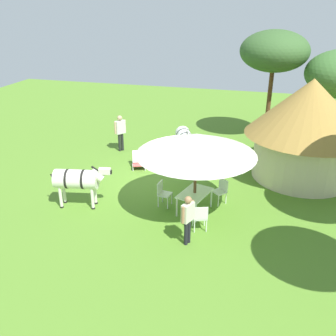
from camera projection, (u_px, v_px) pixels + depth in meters
ground_plane at (156, 183)px, 15.03m from camera, size 36.00×36.00×0.00m
thatched_hut at (307, 125)px, 14.66m from camera, size 4.85×4.85×4.05m
shade_umbrella at (196, 144)px, 11.97m from camera, size 3.93×3.93×2.84m
patio_dining_table at (195, 195)px, 12.72m from camera, size 1.48×1.17×0.74m
patio_chair_east_end at (163, 192)px, 13.18m from camera, size 0.49×0.47×0.90m
patio_chair_near_hut at (200, 216)px, 11.69m from camera, size 0.55×0.56×0.90m
patio_chair_west_end at (221, 189)px, 13.37m from camera, size 0.61×0.61×0.90m
guest_beside_umbrella at (188, 216)px, 10.89m from camera, size 0.54×0.35×1.60m
standing_watcher at (120, 130)px, 17.85m from camera, size 0.52×0.46×1.76m
striped_lounge_chair at (139, 162)px, 16.30m from camera, size 0.93×0.77×0.66m
zebra_nearest_camera at (78, 180)px, 12.93m from camera, size 0.94×2.15×1.57m
zebra_by_umbrella at (185, 139)px, 16.97m from camera, size 2.05×1.17×1.51m
acacia_tree_far_lawn at (274, 51)px, 17.87m from camera, size 3.30×3.30×5.49m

